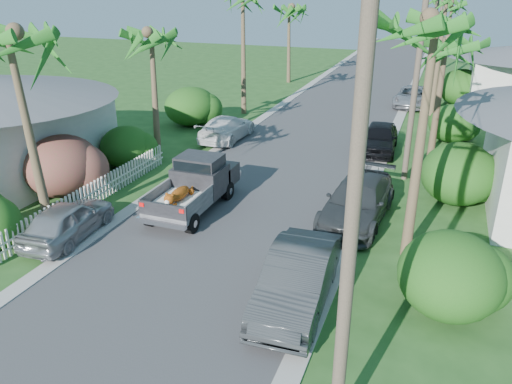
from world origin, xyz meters
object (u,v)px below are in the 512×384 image
at_px(utility_pole_a, 351,228).
at_px(parked_car_rd, 413,97).
at_px(palm_l_a, 11,33).
at_px(utility_pole_b, 416,79).
at_px(parked_car_rm, 358,201).
at_px(utility_pole_c, 432,42).
at_px(palm_r_d, 452,3).
at_px(parked_car_ln, 68,221).
at_px(pickup_truck, 197,183).
at_px(parked_car_rn, 297,280).
at_px(palm_l_b, 150,33).
at_px(parked_car_lf, 227,128).
at_px(palm_r_a, 437,21).
at_px(parked_car_rf, 380,138).
at_px(palm_l_d, 290,7).
at_px(utility_pole_d, 439,26).
at_px(palm_r_b, 447,42).

bearing_deg(utility_pole_a, parked_car_rd, 91.62).
relative_size(palm_l_a, utility_pole_b, 0.91).
height_order(parked_car_rm, parked_car_rd, parked_car_rm).
bearing_deg(utility_pole_c, palm_r_d, 85.71).
xyz_separation_m(parked_car_ln, utility_pole_b, (10.60, 10.16, 3.92)).
xyz_separation_m(parked_car_rd, utility_pole_a, (0.86, -30.32, 3.91)).
distance_m(pickup_truck, parked_car_rm, 6.34).
relative_size(parked_car_rn, palm_r_d, 0.61).
height_order(parked_car_rd, utility_pole_c, utility_pole_c).
bearing_deg(pickup_truck, utility_pole_a, -49.68).
height_order(palm_l_b, palm_r_d, palm_r_d).
bearing_deg(parked_car_rm, utility_pole_a, -78.51).
xyz_separation_m(parked_car_lf, utility_pole_c, (10.16, 12.20, 3.91)).
distance_m(palm_r_a, utility_pole_b, 7.58).
bearing_deg(pickup_truck, parked_car_rf, 58.74).
xyz_separation_m(parked_car_ln, palm_r_a, (11.30, 3.16, 6.74)).
bearing_deg(parked_car_lf, utility_pole_b, 165.95).
distance_m(palm_l_b, palm_r_d, 31.00).
height_order(palm_r_a, palm_r_d, palm_r_a).
relative_size(palm_r_d, utility_pole_c, 0.89).
bearing_deg(palm_l_b, parked_car_rd, 54.74).
bearing_deg(palm_l_d, palm_l_b, -90.78).
height_order(parked_car_rf, palm_l_a, palm_l_a).
xyz_separation_m(pickup_truck, palm_r_a, (8.27, -0.92, 6.41)).
relative_size(palm_l_d, utility_pole_b, 0.86).
distance_m(utility_pole_a, utility_pole_d, 45.00).
distance_m(palm_l_a, palm_r_a, 12.86).
relative_size(palm_r_a, utility_pole_b, 0.97).
bearing_deg(utility_pole_b, pickup_truck, -141.25).
distance_m(parked_car_rm, palm_l_b, 13.00).
bearing_deg(utility_pole_c, utility_pole_a, -90.00).
bearing_deg(parked_car_ln, parked_car_rd, -115.56).
relative_size(palm_l_a, palm_r_b, 1.14).
bearing_deg(parked_car_rm, parked_car_rn, -92.10).
xyz_separation_m(parked_car_rd, palm_r_a, (1.56, -22.32, 6.73)).
height_order(utility_pole_b, utility_pole_d, same).
bearing_deg(palm_l_d, parked_car_rn, -72.47).
bearing_deg(palm_r_b, parked_car_rd, 97.94).
xyz_separation_m(parked_car_rm, palm_r_b, (2.31, 7.12, 5.18)).
xyz_separation_m(palm_r_d, utility_pole_a, (-0.90, -42.00, -2.14)).
height_order(parked_car_rn, palm_r_d, palm_r_d).
bearing_deg(utility_pole_d, palm_r_a, -88.92).
bearing_deg(parked_car_rd, pickup_truck, -103.64).
xyz_separation_m(palm_r_a, utility_pole_c, (-0.70, 22.00, -2.82)).
relative_size(pickup_truck, parked_car_rn, 1.06).
bearing_deg(palm_l_b, utility_pole_a, -48.47).
distance_m(parked_car_rn, utility_pole_a, 5.76).
bearing_deg(parked_car_rm, pickup_truck, -167.41).
bearing_deg(parked_car_rm, utility_pole_d, 91.78).
xyz_separation_m(parked_car_lf, palm_l_b, (-2.24, -3.80, 5.45)).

